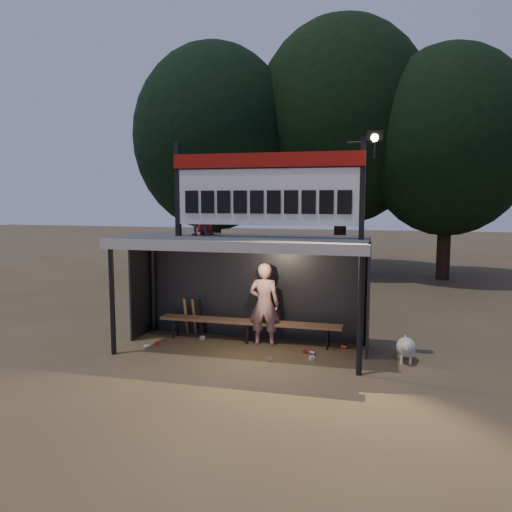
% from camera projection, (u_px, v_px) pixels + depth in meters
% --- Properties ---
extents(ground, '(80.00, 80.00, 0.00)m').
position_uv_depth(ground, '(242.00, 350.00, 10.23)').
color(ground, brown).
rests_on(ground, ground).
extents(player, '(0.67, 0.47, 1.76)m').
position_uv_depth(player, '(264.00, 304.00, 10.46)').
color(player, silver).
rests_on(player, ground).
extents(child_a, '(0.58, 0.47, 1.10)m').
position_uv_depth(child_a, '(198.00, 209.00, 10.40)').
color(child_a, slate).
rests_on(child_a, dugout_shelter).
extents(child_b, '(0.60, 0.58, 1.03)m').
position_uv_depth(child_b, '(205.00, 210.00, 10.59)').
color(child_b, '#A4191B').
rests_on(child_b, dugout_shelter).
extents(dugout_shelter, '(5.10, 2.08, 2.32)m').
position_uv_depth(dugout_shelter, '(245.00, 259.00, 10.26)').
color(dugout_shelter, '#3D3D40').
rests_on(dugout_shelter, ground).
extents(scoreboard_assembly, '(4.10, 0.27, 1.99)m').
position_uv_depth(scoreboard_assembly, '(269.00, 186.00, 9.70)').
color(scoreboard_assembly, black).
rests_on(scoreboard_assembly, dugout_shelter).
extents(bench, '(4.00, 0.35, 0.48)m').
position_uv_depth(bench, '(249.00, 323.00, 10.71)').
color(bench, '#886140').
rests_on(bench, ground).
extents(tree_left, '(6.46, 6.46, 9.27)m').
position_uv_depth(tree_left, '(214.00, 138.00, 20.20)').
color(tree_left, black).
rests_on(tree_left, ground).
extents(tree_mid, '(7.22, 7.22, 10.36)m').
position_uv_depth(tree_mid, '(342.00, 122.00, 20.34)').
color(tree_mid, black).
rests_on(tree_mid, ground).
extents(tree_right, '(6.08, 6.08, 8.72)m').
position_uv_depth(tree_right, '(448.00, 141.00, 18.51)').
color(tree_right, black).
rests_on(tree_right, ground).
extents(dog, '(0.36, 0.81, 0.49)m').
position_uv_depth(dog, '(406.00, 347.00, 9.47)').
color(dog, beige).
rests_on(dog, ground).
extents(bats, '(0.48, 0.33, 0.84)m').
position_uv_depth(bats, '(194.00, 316.00, 11.31)').
color(bats, '#A17B4B').
rests_on(bats, ground).
extents(litter, '(4.12, 1.26, 0.08)m').
position_uv_depth(litter, '(254.00, 349.00, 10.15)').
color(litter, '#AC1D21').
rests_on(litter, ground).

